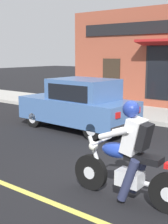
# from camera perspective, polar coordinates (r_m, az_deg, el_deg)

# --- Properties ---
(ground_plane) EXTENTS (80.00, 80.00, 0.00)m
(ground_plane) POSITION_cam_1_polar(r_m,az_deg,el_deg) (6.05, 12.66, -12.15)
(ground_plane) COLOR black
(sidewalk_curb) EXTENTS (2.60, 22.00, 0.14)m
(sidewalk_curb) POSITION_cam_1_polar(r_m,az_deg,el_deg) (12.04, 11.05, -0.32)
(sidewalk_curb) COLOR #ADAAA3
(sidewalk_curb) RESTS_ON ground
(motorcycle_with_rider) EXTENTS (0.56, 2.02, 1.62)m
(motorcycle_with_rider) POSITION_cam_1_polar(r_m,az_deg,el_deg) (4.98, 8.16, -8.71)
(motorcycle_with_rider) COLOR black
(motorcycle_with_rider) RESTS_ON ground
(car_hatchback) EXTENTS (1.79, 3.84, 1.57)m
(car_hatchback) POSITION_cam_1_polar(r_m,az_deg,el_deg) (9.61, -0.94, 1.34)
(car_hatchback) COLOR black
(car_hatchback) RESTS_ON ground
(fire_hydrant) EXTENTS (0.36, 0.24, 0.88)m
(fire_hydrant) POSITION_cam_1_polar(r_m,az_deg,el_deg) (11.99, 4.12, 2.23)
(fire_hydrant) COLOR red
(fire_hydrant) RESTS_ON sidewalk_curb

